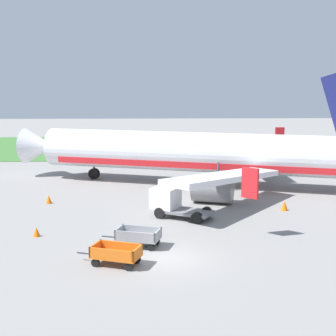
% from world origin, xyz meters
% --- Properties ---
extents(ground_plane, '(220.00, 220.00, 0.00)m').
position_xyz_m(ground_plane, '(0.00, 0.00, 0.00)').
color(ground_plane, gray).
extents(grass_strip, '(220.00, 28.00, 0.06)m').
position_xyz_m(grass_strip, '(0.00, 48.63, 0.03)').
color(grass_strip, '#3D7033').
rests_on(grass_strip, ground).
extents(airplane, '(36.79, 29.89, 11.34)m').
position_xyz_m(airplane, '(4.44, 19.63, 3.05)').
color(airplane, silver).
rests_on(airplane, ground).
extents(baggage_cart_nearest, '(3.59, 2.16, 1.07)m').
position_xyz_m(baggage_cart_nearest, '(-2.64, -0.91, 0.60)').
color(baggage_cart_nearest, orange).
rests_on(baggage_cart_nearest, ground).
extents(baggage_cart_second_in_row, '(3.61, 2.06, 1.07)m').
position_xyz_m(baggage_cart_second_in_row, '(-1.55, 2.10, 0.60)').
color(baggage_cart_second_in_row, gray).
rests_on(baggage_cart_second_in_row, ground).
extents(service_truck_beside_carts, '(4.75, 3.79, 2.10)m').
position_xyz_m(service_truck_beside_carts, '(0.69, 8.70, 1.10)').
color(service_truck_beside_carts, slate).
rests_on(service_truck_beside_carts, ground).
extents(traffic_cone_near_plane, '(0.56, 0.56, 0.73)m').
position_xyz_m(traffic_cone_near_plane, '(9.31, 10.18, 0.37)').
color(traffic_cone_near_plane, orange).
rests_on(traffic_cone_near_plane, ground).
extents(traffic_cone_mid_apron, '(0.46, 0.46, 0.61)m').
position_xyz_m(traffic_cone_mid_apron, '(-8.00, 4.25, 0.30)').
color(traffic_cone_mid_apron, orange).
rests_on(traffic_cone_mid_apron, ground).
extents(traffic_cone_by_carts, '(0.51, 0.51, 0.67)m').
position_xyz_m(traffic_cone_by_carts, '(-9.00, 13.00, 0.33)').
color(traffic_cone_by_carts, orange).
rests_on(traffic_cone_by_carts, ground).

